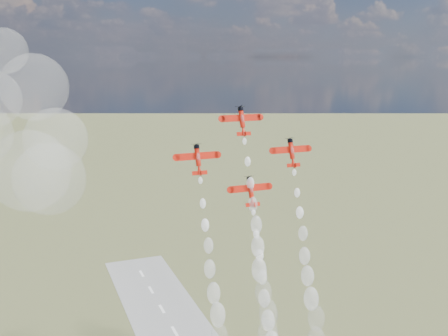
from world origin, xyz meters
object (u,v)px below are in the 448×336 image
(plane_right, at_px, (292,152))
(plane_slot, at_px, (251,191))
(plane_lead, at_px, (242,120))
(plane_left, at_px, (198,159))

(plane_right, distance_m, plane_slot, 15.64)
(plane_right, bearing_deg, plane_lead, 166.90)
(plane_lead, relative_size, plane_slot, 1.00)
(plane_lead, distance_m, plane_left, 15.64)
(plane_lead, height_order, plane_left, plane_lead)
(plane_left, distance_m, plane_slot, 15.64)
(plane_left, bearing_deg, plane_right, 0.00)
(plane_lead, relative_size, plane_left, 1.00)
(plane_lead, height_order, plane_slot, plane_lead)
(plane_slot, bearing_deg, plane_right, 13.10)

